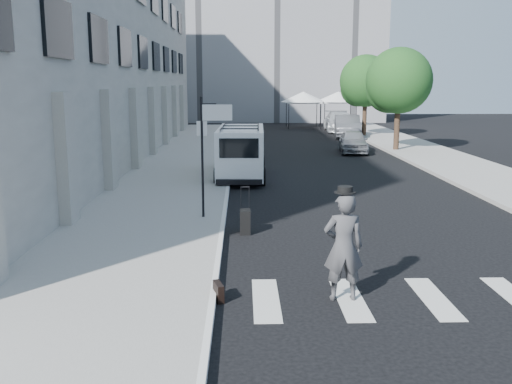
{
  "coord_description": "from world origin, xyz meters",
  "views": [
    {
      "loc": [
        -1.43,
        -13.21,
        4.07
      ],
      "look_at": [
        -1.09,
        1.05,
        1.3
      ],
      "focal_mm": 40.0,
      "sensor_mm": 36.0,
      "label": 1
    }
  ],
  "objects_px": {
    "businessman": "(343,247)",
    "briefcase": "(218,292)",
    "suitcase": "(245,221)",
    "parked_car_a": "(353,141)",
    "parked_car_b": "(347,126)",
    "cargo_van": "(241,152)",
    "parked_car_c": "(339,122)"
  },
  "relations": [
    {
      "from": "suitcase",
      "to": "parked_car_b",
      "type": "bearing_deg",
      "value": 73.78
    },
    {
      "from": "briefcase",
      "to": "cargo_van",
      "type": "relative_size",
      "value": 0.08
    },
    {
      "from": "briefcase",
      "to": "parked_car_b",
      "type": "relative_size",
      "value": 0.09
    },
    {
      "from": "suitcase",
      "to": "businessman",
      "type": "bearing_deg",
      "value": -69.71
    },
    {
      "from": "parked_car_a",
      "to": "parked_car_c",
      "type": "xyz_separation_m",
      "value": [
        1.57,
        14.12,
        0.16
      ]
    },
    {
      "from": "parked_car_b",
      "to": "cargo_van",
      "type": "bearing_deg",
      "value": -106.84
    },
    {
      "from": "cargo_van",
      "to": "parked_car_c",
      "type": "height_order",
      "value": "cargo_van"
    },
    {
      "from": "businessman",
      "to": "suitcase",
      "type": "xyz_separation_m",
      "value": [
        -1.82,
        4.83,
        -0.7
      ]
    },
    {
      "from": "cargo_van",
      "to": "parked_car_c",
      "type": "relative_size",
      "value": 1.01
    },
    {
      "from": "cargo_van",
      "to": "parked_car_b",
      "type": "bearing_deg",
      "value": 67.9
    },
    {
      "from": "briefcase",
      "to": "suitcase",
      "type": "xyz_separation_m",
      "value": [
        0.53,
        4.83,
        0.17
      ]
    },
    {
      "from": "briefcase",
      "to": "parked_car_c",
      "type": "relative_size",
      "value": 0.08
    },
    {
      "from": "parked_car_c",
      "to": "suitcase",
      "type": "bearing_deg",
      "value": -100.79
    },
    {
      "from": "cargo_van",
      "to": "parked_car_b",
      "type": "relative_size",
      "value": 1.15
    },
    {
      "from": "briefcase",
      "to": "businessman",
      "type": "bearing_deg",
      "value": -15.92
    },
    {
      "from": "parked_car_b",
      "to": "businessman",
      "type": "bearing_deg",
      "value": -93.55
    },
    {
      "from": "businessman",
      "to": "parked_car_b",
      "type": "distance_m",
      "value": 32.24
    },
    {
      "from": "businessman",
      "to": "cargo_van",
      "type": "height_order",
      "value": "cargo_van"
    },
    {
      "from": "businessman",
      "to": "parked_car_b",
      "type": "height_order",
      "value": "businessman"
    },
    {
      "from": "cargo_van",
      "to": "parked_car_a",
      "type": "distance_m",
      "value": 10.85
    },
    {
      "from": "businessman",
      "to": "briefcase",
      "type": "height_order",
      "value": "businessman"
    },
    {
      "from": "businessman",
      "to": "parked_car_a",
      "type": "height_order",
      "value": "businessman"
    },
    {
      "from": "businessman",
      "to": "parked_car_b",
      "type": "xyz_separation_m",
      "value": [
        5.84,
        31.71,
        -0.2
      ]
    },
    {
      "from": "briefcase",
      "to": "cargo_van",
      "type": "height_order",
      "value": "cargo_van"
    },
    {
      "from": "suitcase",
      "to": "parked_car_a",
      "type": "xyz_separation_m",
      "value": [
        6.37,
        17.86,
        0.33
      ]
    },
    {
      "from": "cargo_van",
      "to": "parked_car_b",
      "type": "distance_m",
      "value": 19.34
    },
    {
      "from": "suitcase",
      "to": "parked_car_c",
      "type": "bearing_deg",
      "value": 75.74
    },
    {
      "from": "suitcase",
      "to": "parked_car_b",
      "type": "xyz_separation_m",
      "value": [
        7.65,
        26.88,
        0.49
      ]
    },
    {
      "from": "parked_car_b",
      "to": "parked_car_c",
      "type": "distance_m",
      "value": 5.11
    },
    {
      "from": "parked_car_a",
      "to": "cargo_van",
      "type": "bearing_deg",
      "value": -120.36
    },
    {
      "from": "briefcase",
      "to": "suitcase",
      "type": "height_order",
      "value": "suitcase"
    },
    {
      "from": "parked_car_a",
      "to": "parked_car_b",
      "type": "xyz_separation_m",
      "value": [
        1.28,
        9.02,
        0.17
      ]
    }
  ]
}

